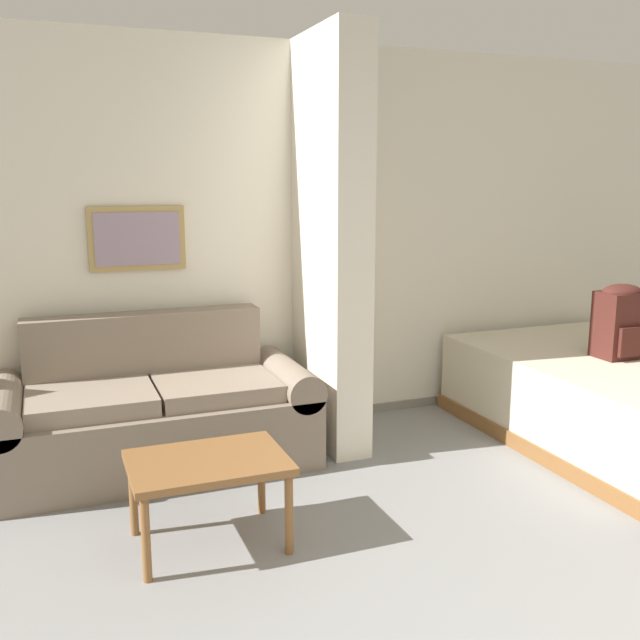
# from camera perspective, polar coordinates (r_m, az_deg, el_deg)

# --- Properties ---
(wall_back) EXTENTS (7.38, 0.16, 2.60)m
(wall_back) POSITION_cam_1_polar(r_m,az_deg,el_deg) (5.08, 1.69, 6.51)
(wall_back) COLOR silver
(wall_back) RESTS_ON ground_plane
(wall_partition_pillar) EXTENTS (0.24, 0.81, 2.60)m
(wall_partition_pillar) POSITION_cam_1_polar(r_m,az_deg,el_deg) (4.55, 0.85, 6.03)
(wall_partition_pillar) COLOR silver
(wall_partition_pillar) RESTS_ON ground_plane
(couch) EXTENTS (1.89, 0.84, 0.89)m
(couch) POSITION_cam_1_polar(r_m,az_deg,el_deg) (4.45, -13.12, -7.31)
(couch) COLOR gray
(couch) RESTS_ON ground_plane
(coffee_table) EXTENTS (0.73, 0.53, 0.43)m
(coffee_table) POSITION_cam_1_polar(r_m,az_deg,el_deg) (3.45, -8.96, -11.70)
(coffee_table) COLOR brown
(coffee_table) RESTS_ON ground_plane
(bed) EXTENTS (1.57, 2.05, 0.56)m
(bed) POSITION_cam_1_polar(r_m,az_deg,el_deg) (5.19, 22.69, -5.60)
(bed) COLOR brown
(bed) RESTS_ON ground_plane
(backpack) EXTENTS (0.29, 0.25, 0.48)m
(backpack) POSITION_cam_1_polar(r_m,az_deg,el_deg) (5.02, 22.90, 0.02)
(backpack) COLOR #471E19
(backpack) RESTS_ON bed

